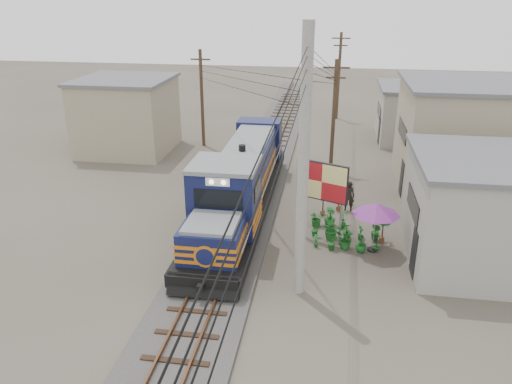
% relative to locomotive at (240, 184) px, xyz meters
% --- Properties ---
extents(ground, '(120.00, 120.00, 0.00)m').
position_rel_locomotive_xyz_m(ground, '(0.00, -6.15, -1.72)').
color(ground, '#473F35').
rests_on(ground, ground).
extents(ballast, '(3.60, 70.00, 0.16)m').
position_rel_locomotive_xyz_m(ballast, '(0.00, 3.85, -1.64)').
color(ballast, '#595651').
rests_on(ballast, ground).
extents(track, '(1.15, 70.00, 0.12)m').
position_rel_locomotive_xyz_m(track, '(0.00, 3.85, -1.46)').
color(track, '#51331E').
rests_on(track, ground).
extents(locomotive, '(2.92, 15.91, 3.94)m').
position_rel_locomotive_xyz_m(locomotive, '(0.00, 0.00, 0.00)').
color(locomotive, black).
rests_on(locomotive, ground).
extents(utility_pole_main, '(0.40, 0.40, 10.00)m').
position_rel_locomotive_xyz_m(utility_pole_main, '(3.50, -6.65, 3.28)').
color(utility_pole_main, '#9E9B93').
rests_on(utility_pole_main, ground).
extents(wooden_pole_mid, '(1.60, 0.24, 7.00)m').
position_rel_locomotive_xyz_m(wooden_pole_mid, '(4.50, 7.85, 1.95)').
color(wooden_pole_mid, '#4C3826').
rests_on(wooden_pole_mid, ground).
extents(wooden_pole_far, '(1.60, 0.24, 7.50)m').
position_rel_locomotive_xyz_m(wooden_pole_far, '(4.80, 21.85, 2.21)').
color(wooden_pole_far, '#4C3826').
rests_on(wooden_pole_far, ground).
extents(wooden_pole_left, '(1.60, 0.24, 7.00)m').
position_rel_locomotive_xyz_m(wooden_pole_left, '(-5.00, 11.85, 1.95)').
color(wooden_pole_left, '#4C3826').
rests_on(wooden_pole_left, ground).
extents(power_lines, '(9.65, 19.00, 3.30)m').
position_rel_locomotive_xyz_m(power_lines, '(-0.14, 2.34, 5.84)').
color(power_lines, black).
rests_on(power_lines, ground).
extents(shophouse_front, '(7.35, 6.30, 4.70)m').
position_rel_locomotive_xyz_m(shophouse_front, '(11.50, -3.15, 0.64)').
color(shophouse_front, gray).
rests_on(shophouse_front, ground).
extents(shophouse_mid, '(8.40, 7.35, 6.20)m').
position_rel_locomotive_xyz_m(shophouse_mid, '(12.50, 5.85, 1.39)').
color(shophouse_mid, gray).
rests_on(shophouse_mid, ground).
extents(shophouse_back, '(6.30, 6.30, 4.20)m').
position_rel_locomotive_xyz_m(shophouse_back, '(11.00, 15.85, 0.39)').
color(shophouse_back, gray).
rests_on(shophouse_back, ground).
extents(shophouse_left, '(6.30, 6.30, 5.20)m').
position_rel_locomotive_xyz_m(shophouse_left, '(-10.00, 9.85, 0.89)').
color(shophouse_left, gray).
rests_on(shophouse_left, ground).
extents(billboard, '(2.30, 1.09, 3.80)m').
position_rel_locomotive_xyz_m(billboard, '(4.12, -2.14, 1.09)').
color(billboard, '#99999E').
rests_on(billboard, ground).
extents(market_umbrella, '(2.31, 2.31, 2.31)m').
position_rel_locomotive_xyz_m(market_umbrella, '(6.52, -2.88, 0.31)').
color(market_umbrella, black).
rests_on(market_umbrella, ground).
extents(vendor, '(0.61, 0.40, 1.67)m').
position_rel_locomotive_xyz_m(vendor, '(5.50, 1.39, -0.89)').
color(vendor, black).
rests_on(vendor, ground).
extents(plant_nursery, '(3.57, 3.16, 1.00)m').
position_rel_locomotive_xyz_m(plant_nursery, '(5.06, -1.94, -1.28)').
color(plant_nursery, '#1B6120').
rests_on(plant_nursery, ground).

